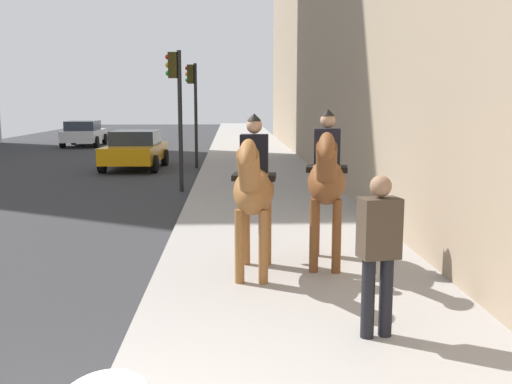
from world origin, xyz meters
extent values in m
ellipsoid|color=brown|center=(4.66, -1.44, 1.32)|extent=(1.56, 0.73, 0.66)
cylinder|color=brown|center=(4.20, -1.54, 0.62)|extent=(0.13, 0.13, 1.01)
cylinder|color=brown|center=(4.24, -1.22, 0.62)|extent=(0.13, 0.13, 1.01)
cylinder|color=brown|center=(5.09, -1.65, 0.62)|extent=(0.13, 0.13, 1.01)
cylinder|color=brown|center=(5.13, -1.33, 0.62)|extent=(0.13, 0.13, 1.01)
cylinder|color=brown|center=(3.90, -1.35, 1.67)|extent=(0.66, 0.35, 0.68)
ellipsoid|color=brown|center=(3.69, -1.32, 1.92)|extent=(0.65, 0.29, 0.49)
cylinder|color=black|center=(5.37, -1.52, 1.22)|extent=(0.29, 0.13, 0.55)
cube|color=black|center=(4.71, -1.44, 1.51)|extent=(0.51, 0.65, 0.08)
cube|color=black|center=(4.71, -1.44, 1.82)|extent=(0.32, 0.41, 0.55)
sphere|color=tan|center=(4.71, -1.44, 2.22)|extent=(0.22, 0.22, 0.22)
cone|color=black|center=(4.71, -1.44, 2.34)|extent=(0.22, 0.22, 0.10)
ellipsoid|color=brown|center=(5.10, -2.53, 1.38)|extent=(1.57, 0.81, 0.66)
cylinder|color=brown|center=(4.63, -2.61, 0.65)|extent=(0.13, 0.13, 1.06)
cylinder|color=brown|center=(4.69, -2.29, 0.65)|extent=(0.13, 0.13, 1.06)
cylinder|color=brown|center=(5.52, -2.76, 0.65)|extent=(0.13, 0.13, 1.06)
cylinder|color=brown|center=(5.58, -2.45, 0.65)|extent=(0.13, 0.13, 1.06)
cylinder|color=brown|center=(4.34, -2.40, 1.73)|extent=(0.67, 0.38, 0.68)
ellipsoid|color=brown|center=(4.14, -2.36, 1.98)|extent=(0.65, 0.32, 0.49)
cylinder|color=black|center=(5.81, -2.65, 1.28)|extent=(0.30, 0.15, 0.55)
cube|color=black|center=(5.15, -2.54, 1.56)|extent=(0.54, 0.67, 0.08)
cube|color=black|center=(5.15, -2.54, 1.88)|extent=(0.34, 0.42, 0.55)
sphere|color=tan|center=(5.15, -2.54, 2.27)|extent=(0.22, 0.22, 0.22)
cone|color=black|center=(5.15, -2.54, 2.39)|extent=(0.23, 0.23, 0.10)
cylinder|color=black|center=(2.35, -2.52, 0.54)|extent=(0.14, 0.14, 0.85)
cylinder|color=black|center=(2.39, -2.72, 0.54)|extent=(0.14, 0.14, 0.85)
cube|color=#3F3326|center=(2.37, -2.62, 1.28)|extent=(0.33, 0.44, 0.62)
sphere|color=#8C664C|center=(2.37, -2.62, 1.71)|extent=(0.22, 0.22, 0.22)
cube|color=silver|center=(29.88, 7.22, 0.62)|extent=(4.12, 1.95, 0.60)
cube|color=#262D38|center=(29.64, 7.21, 1.18)|extent=(2.29, 1.67, 0.52)
cylinder|color=black|center=(31.11, 8.17, 0.32)|extent=(0.65, 0.24, 0.64)
cylinder|color=black|center=(31.17, 6.36, 0.32)|extent=(0.65, 0.24, 0.64)
cylinder|color=black|center=(28.59, 8.08, 0.32)|extent=(0.65, 0.24, 0.64)
cylinder|color=black|center=(28.65, 6.27, 0.32)|extent=(0.65, 0.24, 0.64)
cube|color=orange|center=(18.56, 2.51, 0.62)|extent=(3.99, 2.03, 0.60)
cube|color=#262D38|center=(18.80, 2.50, 1.18)|extent=(1.99, 1.72, 0.52)
cylinder|color=black|center=(17.31, 1.63, 0.32)|extent=(0.65, 0.25, 0.64)
cylinder|color=black|center=(17.39, 3.50, 0.32)|extent=(0.65, 0.25, 0.64)
cylinder|color=black|center=(19.74, 1.53, 0.32)|extent=(0.65, 0.25, 0.64)
cylinder|color=black|center=(19.81, 3.40, 0.32)|extent=(0.65, 0.25, 0.64)
cylinder|color=black|center=(12.99, 0.30, 1.96)|extent=(0.12, 0.12, 3.92)
cube|color=#2D280C|center=(12.99, 0.48, 3.52)|extent=(0.20, 0.24, 0.70)
sphere|color=red|center=(12.99, 0.61, 3.74)|extent=(0.14, 0.14, 0.14)
sphere|color=orange|center=(12.99, 0.61, 3.52)|extent=(0.14, 0.14, 0.14)
sphere|color=green|center=(12.99, 0.61, 3.30)|extent=(0.14, 0.14, 0.14)
cylinder|color=black|center=(18.84, 0.22, 1.97)|extent=(0.12, 0.12, 3.94)
cube|color=#2D280C|center=(18.84, 0.40, 3.54)|extent=(0.20, 0.24, 0.70)
sphere|color=red|center=(18.84, 0.53, 3.76)|extent=(0.14, 0.14, 0.14)
sphere|color=orange|center=(18.84, 0.53, 3.54)|extent=(0.14, 0.14, 0.14)
sphere|color=green|center=(18.84, 0.53, 3.32)|extent=(0.14, 0.14, 0.14)
camera|label=1|loc=(-3.30, -1.13, 2.56)|focal=40.52mm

